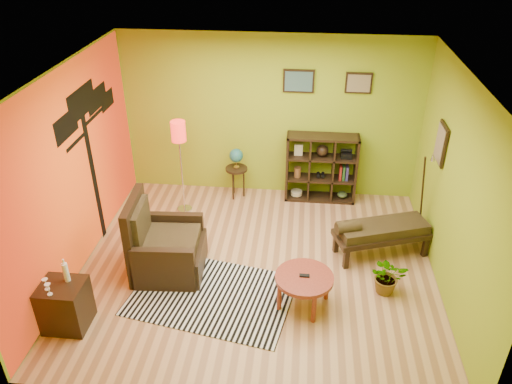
# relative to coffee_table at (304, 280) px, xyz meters

# --- Properties ---
(ground) EXTENTS (5.00, 5.00, 0.00)m
(ground) POSITION_rel_coffee_table_xyz_m (-0.67, 0.68, -0.39)
(ground) COLOR tan
(ground) RESTS_ON ground
(room_shell) EXTENTS (5.04, 4.54, 2.82)m
(room_shell) POSITION_rel_coffee_table_xyz_m (-0.76, 0.70, 1.41)
(room_shell) COLOR #89A51D
(room_shell) RESTS_ON ground
(zebra_rug) EXTENTS (2.31, 1.77, 0.01)m
(zebra_rug) POSITION_rel_coffee_table_xyz_m (-1.21, 0.04, -0.39)
(zebra_rug) COLOR silver
(zebra_rug) RESTS_ON ground
(coffee_table) EXTENTS (0.75, 0.75, 0.48)m
(coffee_table) POSITION_rel_coffee_table_xyz_m (0.00, 0.00, 0.00)
(coffee_table) COLOR maroon
(coffee_table) RESTS_ON ground
(armchair) EXTENTS (1.01, 1.01, 1.15)m
(armchair) POSITION_rel_coffee_table_xyz_m (-1.96, 0.51, -0.05)
(armchair) COLOR black
(armchair) RESTS_ON ground
(side_cabinet) EXTENTS (0.52, 0.48, 0.93)m
(side_cabinet) POSITION_rel_coffee_table_xyz_m (-2.87, -0.66, -0.08)
(side_cabinet) COLOR black
(side_cabinet) RESTS_ON ground
(floor_lamp) EXTENTS (0.24, 0.24, 1.61)m
(floor_lamp) POSITION_rel_coffee_table_xyz_m (-2.05, 2.10, 0.91)
(floor_lamp) COLOR silver
(floor_lamp) RESTS_ON ground
(globe_table) EXTENTS (0.38, 0.38, 0.92)m
(globe_table) POSITION_rel_coffee_table_xyz_m (-1.22, 2.64, 0.30)
(globe_table) COLOR black
(globe_table) RESTS_ON ground
(cube_shelf) EXTENTS (1.20, 0.35, 1.20)m
(cube_shelf) POSITION_rel_coffee_table_xyz_m (0.24, 2.71, 0.21)
(cube_shelf) COLOR black
(cube_shelf) RESTS_ON ground
(bench) EXTENTS (1.48, 0.92, 0.65)m
(bench) POSITION_rel_coffee_table_xyz_m (1.07, 1.18, 0.02)
(bench) COLOR black
(bench) RESTS_ON ground
(potted_plant) EXTENTS (0.50, 0.55, 0.41)m
(potted_plant) POSITION_rel_coffee_table_xyz_m (1.10, 0.35, -0.19)
(potted_plant) COLOR #26661E
(potted_plant) RESTS_ON ground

